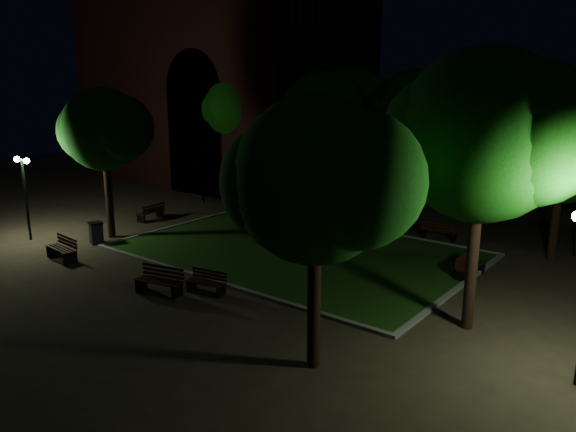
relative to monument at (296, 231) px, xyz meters
name	(u,v)px	position (x,y,z in m)	size (l,w,h in m)	color
ground	(268,263)	(0.00, -2.00, -0.96)	(80.00, 80.00, 0.00)	#3C2F21
lawn	(296,251)	(0.00, 0.00, -0.92)	(15.00, 10.00, 0.08)	#1F4410
lawn_kerb	(296,250)	(0.00, 0.00, -0.90)	(15.40, 10.40, 0.12)	slate
monument	(296,231)	(0.00, 0.00, 0.00)	(1.40, 1.40, 3.20)	#A49F98
building_main	(223,81)	(-15.86, 11.79, 6.42)	(20.00, 12.00, 15.00)	#4D1D17
tree_west	(105,130)	(-8.57, -3.72, 4.34)	(4.84, 3.95, 7.28)	black
tree_north_wl	(322,108)	(-2.80, 5.97, 5.14)	(4.76, 3.88, 8.05)	black
tree_north_er	(416,112)	(1.67, 8.17, 4.97)	(5.48, 4.47, 8.17)	black
tree_ne	(567,147)	(9.53, 5.98, 3.94)	(5.81, 4.74, 7.27)	black
tree_east	(487,136)	(9.18, -3.00, 5.12)	(6.32, 5.16, 8.66)	black
tree_se	(318,181)	(6.71, -7.97, 4.22)	(5.33, 4.35, 7.36)	black
tree_nw	(245,107)	(-10.20, 7.98, 4.84)	(6.30, 5.14, 8.37)	black
tree_far_north	(352,113)	(-2.76, 9.01, 4.71)	(6.34, 5.17, 8.26)	black
lamppost_sw	(24,182)	(-11.39, -6.44, 1.92)	(1.18, 0.28, 4.06)	black
lamppost_nw	(249,143)	(-11.16, 9.35, 2.31)	(1.18, 0.28, 4.71)	black
bench_near_left	(160,281)	(-0.88, -7.10, -0.49)	(1.92, 1.05, 1.00)	black
bench_near_right	(207,283)	(0.43, -6.00, -0.56)	(1.59, 0.79, 0.84)	black
bench_west_near	(63,249)	(-7.38, -7.08, -0.49)	(1.84, 0.79, 0.98)	black
bench_left_side	(151,213)	(-9.79, -0.35, -0.52)	(0.79, 1.73, 0.92)	black
bench_right_side	(469,267)	(7.43, 1.52, -0.51)	(0.62, 1.75, 0.96)	black
bench_far_side	(439,231)	(4.35, 5.77, -0.52)	(1.76, 0.82, 0.93)	black
trash_bin	(96,233)	(-8.29, -4.81, -0.43)	(0.77, 0.77, 1.04)	black
bicycle	(203,196)	(-10.99, 4.75, -0.57)	(0.51, 1.47, 0.77)	black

